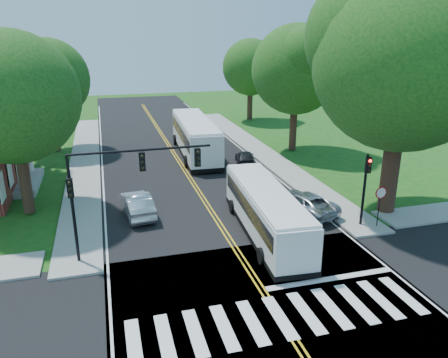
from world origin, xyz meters
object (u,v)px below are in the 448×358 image
object	(u,v)px
hatchback	(137,204)
bus_lead	(266,211)
signal_nw	(119,179)
dark_sedan	(245,158)
suv	(302,203)
bus_follow	(195,136)
signal_ne	(366,181)

from	to	relation	value
hatchback	bus_lead	bearing A→B (deg)	139.35
hatchback	signal_nw	bearing A→B (deg)	72.61
dark_sedan	suv	bearing A→B (deg)	104.04
hatchback	dark_sedan	distance (m)	13.61
bus_follow	signal_ne	bearing A→B (deg)	111.40
signal_nw	suv	distance (m)	12.38
bus_lead	hatchback	world-z (taller)	bus_lead
suv	dark_sedan	bearing A→B (deg)	-109.37
suv	hatchback	bearing A→B (deg)	-33.52
signal_nw	signal_ne	world-z (taller)	signal_nw
signal_nw	dark_sedan	xyz separation A→B (m)	(11.39, 14.42, -3.78)
signal_ne	bus_lead	size ratio (longest dim) A/B	0.40
dark_sedan	hatchback	bearing A→B (deg)	54.79
signal_nw	hatchback	world-z (taller)	signal_nw
suv	dark_sedan	size ratio (longest dim) A/B	1.28
suv	bus_lead	bearing A→B (deg)	14.30
bus_follow	dark_sedan	world-z (taller)	bus_follow
bus_follow	hatchback	distance (m)	14.95
signal_ne	dark_sedan	xyz separation A→B (m)	(-2.67, 14.41, -2.37)
signal_nw	dark_sedan	size ratio (longest dim) A/B	1.78
signal_ne	suv	xyz separation A→B (m)	(-2.60, 2.92, -2.24)
signal_nw	bus_lead	size ratio (longest dim) A/B	0.66
signal_nw	suv	bearing A→B (deg)	14.36
signal_nw	bus_follow	world-z (taller)	signal_nw
dark_sedan	bus_lead	bearing A→B (deg)	90.08
signal_ne	bus_follow	distance (m)	19.84
signal_nw	signal_ne	xyz separation A→B (m)	(14.06, 0.01, -1.41)
hatchback	dark_sedan	size ratio (longest dim) A/B	1.14
signal_nw	hatchback	distance (m)	6.65
signal_nw	hatchback	size ratio (longest dim) A/B	1.57
signal_nw	signal_ne	distance (m)	14.13
hatchback	suv	xyz separation A→B (m)	(10.33, -2.53, -0.04)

